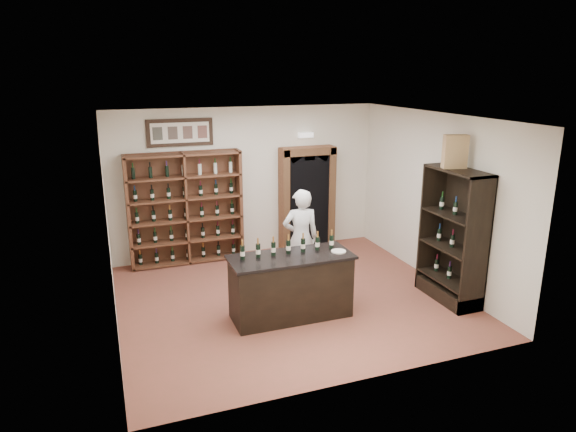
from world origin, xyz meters
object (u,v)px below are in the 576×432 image
Objects in this scene: side_cabinet at (453,256)px; shopkeeper at (301,238)px; tasting_counter at (291,287)px; counter_bottle_0 at (243,252)px; wine_shelf at (185,208)px; wine_crate at (455,152)px.

shopkeeper is at bearing 147.11° from side_cabinet.
tasting_counter is 1.29m from shopkeeper.
side_cabinet is (3.44, -0.41, -0.35)m from counter_bottle_0.
counter_bottle_0 is at bearing 173.18° from side_cabinet.
wine_shelf reaches higher than counter_bottle_0.
wine_shelf is 5.02m from side_cabinet.
side_cabinet is 4.18× the size of wine_crate.
side_cabinet is (3.82, -3.23, -0.35)m from wine_shelf.
tasting_counter is 6.27× the size of counter_bottle_0.
tasting_counter is at bearing 69.06° from shopkeeper.
wine_crate is at bearing 117.50° from side_cabinet.
side_cabinet reaches higher than shopkeeper.
counter_bottle_0 is 3.66m from wine_crate.
counter_bottle_0 is (-0.72, 0.11, 0.61)m from tasting_counter.
wine_shelf is at bearing 156.87° from wine_crate.
shopkeeper reaches higher than tasting_counter.
side_cabinet is at bearing -6.28° from tasting_counter.
counter_bottle_0 is 0.14× the size of side_cabinet.
shopkeeper is (1.69, -1.85, -0.23)m from wine_shelf.
tasting_counter is 2.75m from side_cabinet.
tasting_counter is (1.10, -2.93, -0.61)m from wine_shelf.
wine_shelf is 1.26× the size of shopkeeper.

